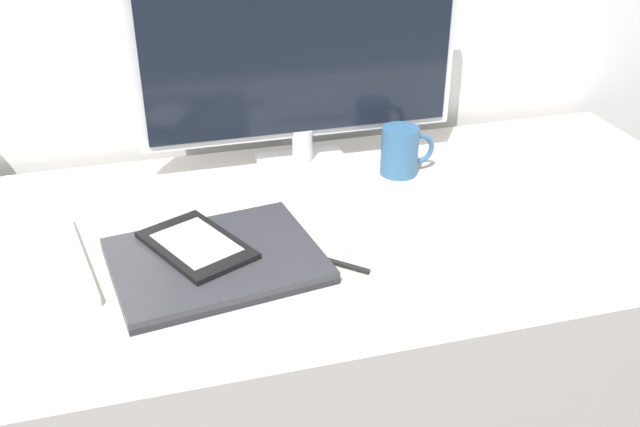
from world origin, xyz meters
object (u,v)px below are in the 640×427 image
at_px(monitor, 301,55).
at_px(keyboard, 415,224).
at_px(notebook, 33,269).
at_px(pen, 329,261).
at_px(ereader, 196,245).
at_px(coffee_mug, 401,151).
at_px(laptop, 216,260).

bearing_deg(monitor, keyboard, -67.36).
height_order(notebook, pen, notebook).
relative_size(monitor, keyboard, 2.26).
bearing_deg(keyboard, ereader, -179.73).
relative_size(notebook, pen, 2.71).
bearing_deg(notebook, coffee_mug, 15.42).
bearing_deg(coffee_mug, ereader, -153.71).
bearing_deg(keyboard, notebook, 177.93).
height_order(monitor, pen, monitor).
bearing_deg(ereader, coffee_mug, 26.29).
bearing_deg(coffee_mug, pen, -129.02).
distance_m(keyboard, laptop, 0.35).
relative_size(laptop, coffee_mug, 3.18).
bearing_deg(laptop, ereader, 131.13).
height_order(laptop, coffee_mug, coffee_mug).
xyz_separation_m(keyboard, notebook, (-0.62, 0.02, 0.00)).
xyz_separation_m(keyboard, coffee_mug, (0.05, 0.21, 0.04)).
bearing_deg(notebook, monitor, 29.05).
height_order(ereader, notebook, ereader).
xyz_separation_m(keyboard, pen, (-0.17, -0.07, -0.00)).
relative_size(ereader, notebook, 0.75).
height_order(coffee_mug, pen, coffee_mug).
bearing_deg(pen, keyboard, 22.06).
bearing_deg(pen, ereader, 161.03).
xyz_separation_m(monitor, laptop, (-0.22, -0.33, -0.22)).
height_order(ereader, pen, ereader).
distance_m(keyboard, coffee_mug, 0.22).
distance_m(notebook, pen, 0.45).
relative_size(ereader, pen, 2.05).
bearing_deg(ereader, monitor, 50.42).
height_order(monitor, coffee_mug, monitor).
distance_m(keyboard, notebook, 0.62).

